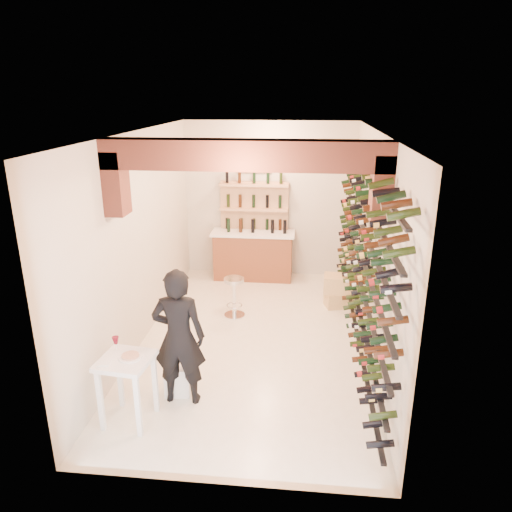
{
  "coord_description": "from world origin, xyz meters",
  "views": [
    {
      "loc": [
        0.72,
        -6.76,
        3.74
      ],
      "look_at": [
        0.0,
        0.3,
        1.3
      ],
      "focal_mm": 33.72,
      "sensor_mm": 36.0,
      "label": 1
    }
  ],
  "objects_px": {
    "back_counter": "(253,254)",
    "tasting_table": "(126,370)",
    "wine_rack": "(358,250)",
    "person": "(179,337)",
    "crate_lower": "(338,299)",
    "chrome_barstool": "(234,294)",
    "white_stool": "(178,378)"
  },
  "relations": [
    {
      "from": "back_counter",
      "to": "tasting_table",
      "type": "height_order",
      "value": "back_counter"
    },
    {
      "from": "wine_rack",
      "to": "tasting_table",
      "type": "relative_size",
      "value": 5.62
    },
    {
      "from": "person",
      "to": "crate_lower",
      "type": "bearing_deg",
      "value": -127.46
    },
    {
      "from": "wine_rack",
      "to": "person",
      "type": "bearing_deg",
      "value": -144.01
    },
    {
      "from": "chrome_barstool",
      "to": "crate_lower",
      "type": "xyz_separation_m",
      "value": [
        1.83,
        0.59,
        -0.27
      ]
    },
    {
      "from": "white_stool",
      "to": "person",
      "type": "bearing_deg",
      "value": -60.13
    },
    {
      "from": "wine_rack",
      "to": "white_stool",
      "type": "height_order",
      "value": "wine_rack"
    },
    {
      "from": "tasting_table",
      "to": "white_stool",
      "type": "xyz_separation_m",
      "value": [
        0.43,
        0.61,
        -0.49
      ]
    },
    {
      "from": "person",
      "to": "chrome_barstool",
      "type": "relative_size",
      "value": 2.51
    },
    {
      "from": "back_counter",
      "to": "tasting_table",
      "type": "xyz_separation_m",
      "value": [
        -0.96,
        -4.76,
        0.15
      ]
    },
    {
      "from": "tasting_table",
      "to": "white_stool",
      "type": "relative_size",
      "value": 2.53
    },
    {
      "from": "tasting_table",
      "to": "crate_lower",
      "type": "xyz_separation_m",
      "value": [
        2.66,
        3.5,
        -0.55
      ]
    },
    {
      "from": "wine_rack",
      "to": "tasting_table",
      "type": "distance_m",
      "value": 3.61
    },
    {
      "from": "white_stool",
      "to": "crate_lower",
      "type": "height_order",
      "value": "white_stool"
    },
    {
      "from": "crate_lower",
      "to": "back_counter",
      "type": "bearing_deg",
      "value": 143.5
    },
    {
      "from": "tasting_table",
      "to": "crate_lower",
      "type": "bearing_deg",
      "value": 59.63
    },
    {
      "from": "tasting_table",
      "to": "chrome_barstool",
      "type": "bearing_deg",
      "value": 80.95
    },
    {
      "from": "tasting_table",
      "to": "white_stool",
      "type": "bearing_deg",
      "value": 61.87
    },
    {
      "from": "wine_rack",
      "to": "tasting_table",
      "type": "xyz_separation_m",
      "value": [
        -2.8,
        -2.11,
        -0.86
      ]
    },
    {
      "from": "tasting_table",
      "to": "person",
      "type": "distance_m",
      "value": 0.72
    },
    {
      "from": "wine_rack",
      "to": "chrome_barstool",
      "type": "bearing_deg",
      "value": 157.72
    },
    {
      "from": "wine_rack",
      "to": "person",
      "type": "height_order",
      "value": "wine_rack"
    },
    {
      "from": "person",
      "to": "crate_lower",
      "type": "xyz_separation_m",
      "value": [
        2.15,
        3.05,
        -0.75
      ]
    },
    {
      "from": "wine_rack",
      "to": "person",
      "type": "relative_size",
      "value": 3.2
    },
    {
      "from": "person",
      "to": "back_counter",
      "type": "bearing_deg",
      "value": -98.21
    },
    {
      "from": "wine_rack",
      "to": "back_counter",
      "type": "xyz_separation_m",
      "value": [
        -1.83,
        2.65,
        -1.02
      ]
    },
    {
      "from": "back_counter",
      "to": "chrome_barstool",
      "type": "bearing_deg",
      "value": -94.08
    },
    {
      "from": "crate_lower",
      "to": "person",
      "type": "bearing_deg",
      "value": -125.2
    },
    {
      "from": "crate_lower",
      "to": "chrome_barstool",
      "type": "bearing_deg",
      "value": -162.24
    },
    {
      "from": "wine_rack",
      "to": "back_counter",
      "type": "distance_m",
      "value": 3.38
    },
    {
      "from": "white_stool",
      "to": "person",
      "type": "distance_m",
      "value": 0.71
    },
    {
      "from": "wine_rack",
      "to": "back_counter",
      "type": "height_order",
      "value": "wine_rack"
    }
  ]
}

